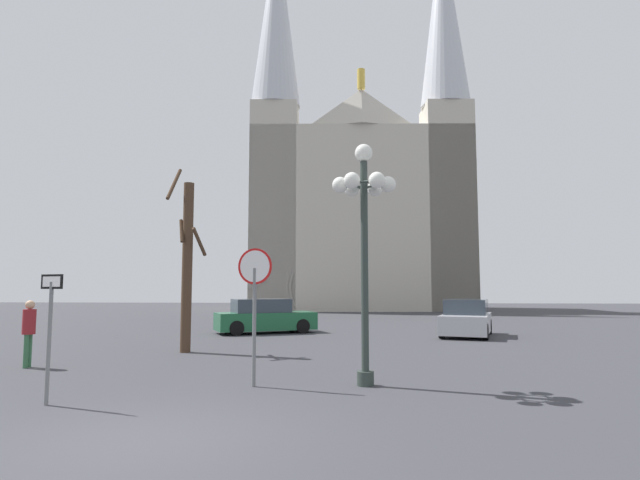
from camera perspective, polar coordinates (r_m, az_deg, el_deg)
ground_plane at (r=7.72m, az=-18.96°, el=-20.63°), size 120.00×120.00×0.00m
cathedral at (r=48.43m, az=4.41°, el=5.64°), size 20.27×12.05×37.17m
stop_sign at (r=10.96m, az=-7.33°, el=-5.47°), size 0.76×0.21×2.90m
one_way_arrow_sign at (r=10.41m, az=-28.00°, el=-8.18°), size 0.53×0.25×2.31m
street_lamp at (r=11.12m, az=4.97°, el=2.55°), size 1.39×1.25×5.22m
bare_tree at (r=17.06m, az=-14.68°, el=-2.46°), size 1.13×1.11×6.09m
parked_car_near_silver at (r=22.82m, az=16.07°, el=-8.49°), size 2.99×4.39×1.55m
parked_car_far_green at (r=23.50m, az=-6.25°, el=-8.57°), size 4.73×3.44×1.54m
pedestrian_walking at (r=15.41m, az=-29.82°, el=-8.41°), size 0.32×0.32×1.73m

